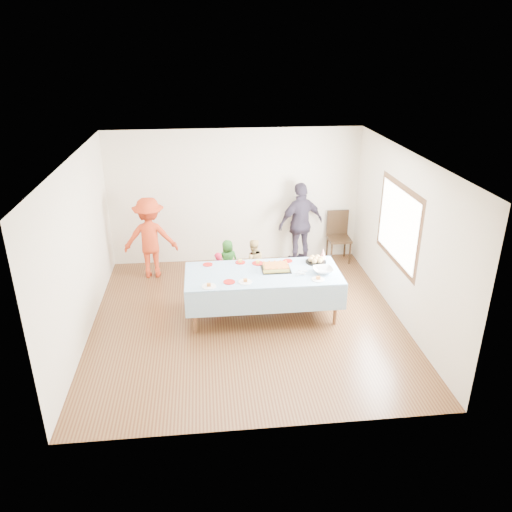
{
  "coord_description": "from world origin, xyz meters",
  "views": [
    {
      "loc": [
        -0.61,
        -7.07,
        4.24
      ],
      "look_at": [
        0.18,
        0.3,
        1.01
      ],
      "focal_mm": 35.0,
      "sensor_mm": 36.0,
      "label": 1
    }
  ],
  "objects_px": {
    "birthday_cake": "(276,267)",
    "adult_left": "(150,238)",
    "party_table": "(263,276)",
    "dining_chair": "(338,233)"
  },
  "relations": [
    {
      "from": "dining_chair",
      "to": "party_table",
      "type": "bearing_deg",
      "value": -130.3
    },
    {
      "from": "adult_left",
      "to": "party_table",
      "type": "bearing_deg",
      "value": 138.53
    },
    {
      "from": "party_table",
      "to": "adult_left",
      "type": "distance_m",
      "value": 2.61
    },
    {
      "from": "birthday_cake",
      "to": "dining_chair",
      "type": "relative_size",
      "value": 0.46
    },
    {
      "from": "party_table",
      "to": "birthday_cake",
      "type": "relative_size",
      "value": 5.28
    },
    {
      "from": "birthday_cake",
      "to": "dining_chair",
      "type": "distance_m",
      "value": 2.61
    },
    {
      "from": "birthday_cake",
      "to": "adult_left",
      "type": "xyz_separation_m",
      "value": [
        -2.17,
        1.65,
        -0.03
      ]
    },
    {
      "from": "dining_chair",
      "to": "adult_left",
      "type": "xyz_separation_m",
      "value": [
        -3.77,
        -0.4,
        0.21
      ]
    },
    {
      "from": "birthday_cake",
      "to": "dining_chair",
      "type": "bearing_deg",
      "value": 52.06
    },
    {
      "from": "party_table",
      "to": "birthday_cake",
      "type": "height_order",
      "value": "birthday_cake"
    }
  ]
}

